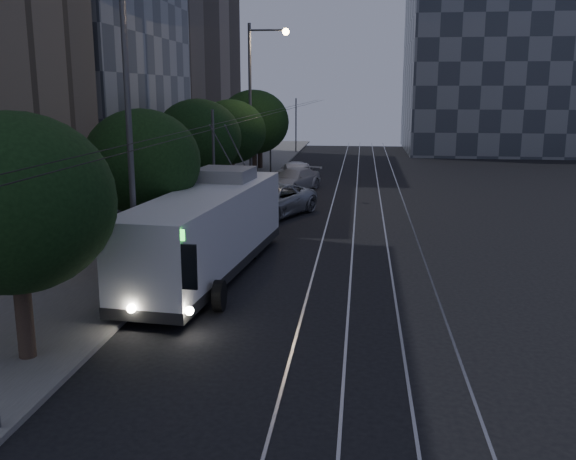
% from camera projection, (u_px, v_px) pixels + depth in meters
% --- Properties ---
extents(ground, '(120.00, 120.00, 0.00)m').
position_uv_depth(ground, '(300.00, 293.00, 22.36)').
color(ground, black).
rests_on(ground, ground).
extents(sidewalk, '(5.00, 90.00, 0.15)m').
position_uv_depth(sidewalk, '(217.00, 195.00, 42.58)').
color(sidewalk, slate).
rests_on(sidewalk, ground).
extents(tram_rails, '(4.52, 90.00, 0.02)m').
position_uv_depth(tram_rails, '(368.00, 199.00, 41.48)').
color(tram_rails, '#919199').
rests_on(tram_rails, ground).
extents(overhead_wires, '(2.23, 90.00, 6.00)m').
position_uv_depth(overhead_wires, '(254.00, 144.00, 41.57)').
color(overhead_wires, black).
rests_on(overhead_wires, ground).
extents(building_distant_right, '(22.00, 18.00, 24.00)m').
position_uv_depth(building_distant_right, '(509.00, 43.00, 71.13)').
color(building_distant_right, '#373D46').
rests_on(building_distant_right, ground).
extents(trolleybus, '(3.81, 12.63, 5.63)m').
position_uv_depth(trolleybus, '(210.00, 230.00, 24.32)').
color(trolleybus, silver).
rests_on(trolleybus, ground).
extents(pickup_silver, '(5.28, 7.07, 1.78)m').
position_uv_depth(pickup_silver, '(270.00, 201.00, 35.59)').
color(pickup_silver, '#A3A6AA').
rests_on(pickup_silver, ground).
extents(car_white_a, '(3.10, 4.29, 1.36)m').
position_uv_depth(car_white_a, '(280.00, 199.00, 37.65)').
color(car_white_a, white).
rests_on(car_white_a, ground).
extents(car_white_b, '(4.11, 5.71, 1.53)m').
position_uv_depth(car_white_b, '(293.00, 180.00, 44.88)').
color(car_white_b, '#AEAEB2').
rests_on(car_white_b, ground).
extents(car_white_c, '(2.58, 4.97, 1.56)m').
position_uv_depth(car_white_c, '(297.00, 175.00, 47.42)').
color(car_white_c, '#B2B2B7').
rests_on(car_white_c, ground).
extents(car_white_d, '(2.81, 4.33, 1.37)m').
position_uv_depth(car_white_d, '(293.00, 170.00, 51.21)').
color(car_white_d, silver).
rests_on(car_white_d, ground).
extents(tree_0, '(5.02, 5.02, 6.48)m').
position_uv_depth(tree_0, '(14.00, 203.00, 15.85)').
color(tree_0, black).
rests_on(tree_0, ground).
extents(tree_1, '(4.56, 4.56, 6.25)m').
position_uv_depth(tree_1, '(142.00, 162.00, 25.02)').
color(tree_1, black).
rests_on(tree_1, ground).
extents(tree_2, '(4.80, 4.80, 6.48)m').
position_uv_depth(tree_2, '(198.00, 138.00, 35.44)').
color(tree_2, black).
rests_on(tree_2, ground).
extents(tree_3, '(4.63, 4.63, 6.34)m').
position_uv_depth(tree_3, '(231.00, 132.00, 41.73)').
color(tree_3, black).
rests_on(tree_3, ground).
extents(tree_4, '(5.56, 5.56, 6.95)m').
position_uv_depth(tree_4, '(254.00, 122.00, 50.49)').
color(tree_4, black).
rests_on(tree_4, ground).
extents(tree_5, '(4.25, 4.25, 5.73)m').
position_uv_depth(tree_5, '(260.00, 126.00, 56.22)').
color(tree_5, black).
rests_on(tree_5, ground).
extents(streetlamp_near, '(2.52, 0.44, 10.48)m').
position_uv_depth(streetlamp_near, '(141.00, 111.00, 20.61)').
color(streetlamp_near, '#505053').
rests_on(streetlamp_near, ground).
extents(streetlamp_far, '(2.64, 0.44, 11.03)m').
position_uv_depth(streetlamp_far, '(257.00, 95.00, 41.07)').
color(streetlamp_far, '#505053').
rests_on(streetlamp_far, ground).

